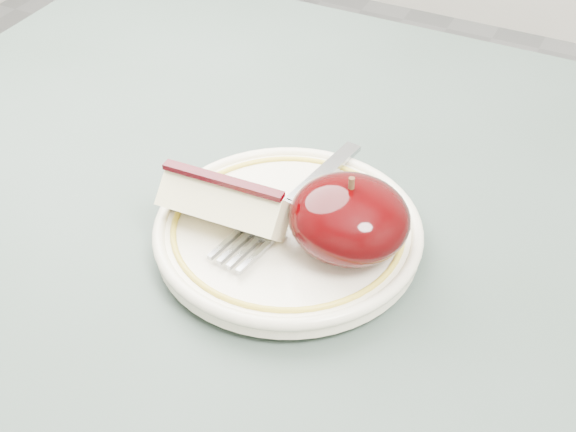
% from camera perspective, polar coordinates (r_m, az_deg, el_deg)
% --- Properties ---
extents(plate, '(0.19, 0.19, 0.02)m').
position_cam_1_polar(plate, '(0.56, -0.00, -1.11)').
color(plate, white).
rests_on(plate, table).
extents(apple_half, '(0.08, 0.08, 0.06)m').
position_cam_1_polar(apple_half, '(0.52, 4.38, -0.16)').
color(apple_half, black).
rests_on(apple_half, plate).
extents(apple_wedge, '(0.09, 0.04, 0.04)m').
position_cam_1_polar(apple_wedge, '(0.54, -4.57, 0.87)').
color(apple_wedge, '#F8ECB7').
rests_on(apple_wedge, plate).
extents(fork, '(0.04, 0.16, 0.00)m').
position_cam_1_polar(fork, '(0.56, 0.18, 0.87)').
color(fork, gray).
rests_on(fork, plate).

